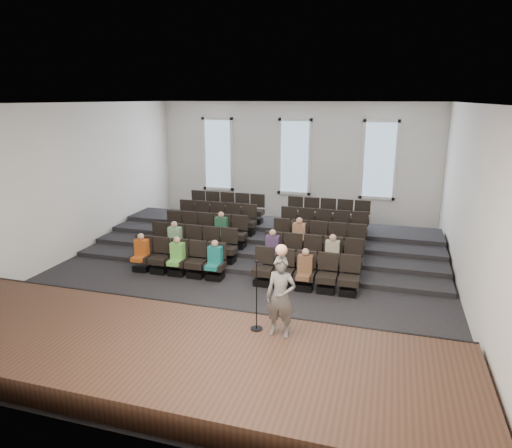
{
  "coord_description": "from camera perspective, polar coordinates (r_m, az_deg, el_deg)",
  "views": [
    {
      "loc": [
        3.98,
        -12.21,
        5.13
      ],
      "look_at": [
        0.2,
        0.5,
        1.46
      ],
      "focal_mm": 32.0,
      "sensor_mm": 36.0,
      "label": 1
    }
  ],
  "objects": [
    {
      "name": "stage_lip",
      "position": [
        10.89,
        -6.9,
        -11.28
      ],
      "size": [
        11.8,
        0.06,
        0.52
      ],
      "primitive_type": "cube",
      "color": "black",
      "rests_on": "ground"
    },
    {
      "name": "risers",
      "position": [
        16.64,
        1.97,
        -1.79
      ],
      "size": [
        11.8,
        4.8,
        0.6
      ],
      "color": "black",
      "rests_on": "ground"
    },
    {
      "name": "wall_right",
      "position": [
        12.66,
        25.46,
        1.95
      ],
      "size": [
        0.04,
        14.0,
        5.0
      ],
      "primitive_type": "cube",
      "color": "white",
      "rests_on": "ground"
    },
    {
      "name": "windows",
      "position": [
        19.72,
        4.85,
        8.34
      ],
      "size": [
        8.44,
        0.1,
        3.24
      ],
      "color": "white",
      "rests_on": "wall_back"
    },
    {
      "name": "seating_rows",
      "position": [
        14.99,
        0.41,
        -1.8
      ],
      "size": [
        6.8,
        4.7,
        1.67
      ],
      "color": "black",
      "rests_on": "ground"
    },
    {
      "name": "wall_back",
      "position": [
        19.81,
        4.88,
        7.79
      ],
      "size": [
        12.0,
        0.04,
        5.0
      ],
      "primitive_type": "cube",
      "color": "white",
      "rests_on": "ground"
    },
    {
      "name": "ceiling",
      "position": [
        12.84,
        -1.54,
        14.93
      ],
      "size": [
        12.0,
        14.0,
        0.02
      ],
      "primitive_type": "cube",
      "color": "white",
      "rests_on": "ground"
    },
    {
      "name": "speaker",
      "position": [
        9.15,
        3.1,
        -9.08
      ],
      "size": [
        0.63,
        0.43,
        1.66
      ],
      "primitive_type": "imported",
      "rotation": [
        0.0,
        0.0,
        -0.05
      ],
      "color": "#5F5E5A",
      "rests_on": "stage"
    },
    {
      "name": "wall_front",
      "position": [
        7.05,
        -19.51,
        -7.38
      ],
      "size": [
        12.0,
        0.04,
        5.0
      ],
      "primitive_type": "cube",
      "color": "white",
      "rests_on": "ground"
    },
    {
      "name": "audience",
      "position": [
        13.86,
        -2.5,
        -2.77
      ],
      "size": [
        6.05,
        2.64,
        1.1
      ],
      "color": "#68C24D",
      "rests_on": "seating_rows"
    },
    {
      "name": "mic_stand",
      "position": [
        9.51,
        0.07,
        -10.59
      ],
      "size": [
        0.25,
        0.25,
        1.52
      ],
      "color": "black",
      "rests_on": "stage"
    },
    {
      "name": "wall_left",
      "position": [
        16.0,
        -22.5,
        4.83
      ],
      "size": [
        0.04,
        14.0,
        5.0
      ],
      "primitive_type": "cube",
      "color": "white",
      "rests_on": "ground"
    },
    {
      "name": "stage",
      "position": [
        9.5,
        -11.28,
        -15.78
      ],
      "size": [
        11.8,
        3.6,
        0.5
      ],
      "primitive_type": "cube",
      "color": "#442A1D",
      "rests_on": "ground"
    },
    {
      "name": "ground",
      "position": [
        13.83,
        -1.39,
        -6.31
      ],
      "size": [
        14.0,
        14.0,
        0.0
      ],
      "primitive_type": "plane",
      "color": "black",
      "rests_on": "ground"
    }
  ]
}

